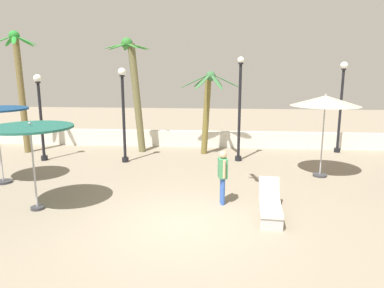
{
  "coord_description": "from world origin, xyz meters",
  "views": [
    {
      "loc": [
        0.98,
        -8.43,
        3.84
      ],
      "look_at": [
        0.0,
        3.3,
        1.4
      ],
      "focal_mm": 33.45,
      "sensor_mm": 36.0,
      "label": 1
    }
  ],
  "objects_px": {
    "patio_umbrella_0": "(325,101)",
    "lamp_post_1": "(240,108)",
    "patio_umbrella_1": "(30,131)",
    "lamp_post_0": "(341,101)",
    "palm_tree_0": "(134,83)",
    "palm_tree_1": "(208,101)",
    "lamp_post_2": "(40,111)",
    "lounge_chair_0": "(270,202)",
    "guest_0": "(223,172)",
    "lamp_post_3": "(123,109)",
    "palm_tree_2": "(20,81)"
  },
  "relations": [
    {
      "from": "patio_umbrella_0",
      "to": "lamp_post_1",
      "type": "height_order",
      "value": "lamp_post_1"
    },
    {
      "from": "lamp_post_1",
      "to": "patio_umbrella_1",
      "type": "bearing_deg",
      "value": -134.24
    },
    {
      "from": "lamp_post_0",
      "to": "palm_tree_0",
      "type": "bearing_deg",
      "value": -176.42
    },
    {
      "from": "patio_umbrella_0",
      "to": "palm_tree_1",
      "type": "relative_size",
      "value": 0.79
    },
    {
      "from": "patio_umbrella_1",
      "to": "lamp_post_1",
      "type": "bearing_deg",
      "value": 45.76
    },
    {
      "from": "lamp_post_1",
      "to": "lamp_post_2",
      "type": "distance_m",
      "value": 8.41
    },
    {
      "from": "patio_umbrella_1",
      "to": "lamp_post_2",
      "type": "bearing_deg",
      "value": 115.07
    },
    {
      "from": "palm_tree_1",
      "to": "lamp_post_0",
      "type": "distance_m",
      "value": 6.2
    },
    {
      "from": "palm_tree_1",
      "to": "lounge_chair_0",
      "type": "relative_size",
      "value": 1.97
    },
    {
      "from": "patio_umbrella_0",
      "to": "guest_0",
      "type": "relative_size",
      "value": 1.9
    },
    {
      "from": "patio_umbrella_1",
      "to": "guest_0",
      "type": "distance_m",
      "value": 5.4
    },
    {
      "from": "palm_tree_1",
      "to": "guest_0",
      "type": "bearing_deg",
      "value": -83.74
    },
    {
      "from": "patio_umbrella_0",
      "to": "lamp_post_3",
      "type": "bearing_deg",
      "value": 169.2
    },
    {
      "from": "lamp_post_3",
      "to": "palm_tree_0",
      "type": "bearing_deg",
      "value": 90.68
    },
    {
      "from": "lamp_post_1",
      "to": "palm_tree_1",
      "type": "bearing_deg",
      "value": 138.4
    },
    {
      "from": "palm_tree_0",
      "to": "lounge_chair_0",
      "type": "distance_m",
      "value": 9.59
    },
    {
      "from": "lamp_post_1",
      "to": "guest_0",
      "type": "xyz_separation_m",
      "value": [
        -0.68,
        -5.16,
        -1.34
      ]
    },
    {
      "from": "lamp_post_0",
      "to": "guest_0",
      "type": "relative_size",
      "value": 2.65
    },
    {
      "from": "lamp_post_0",
      "to": "lounge_chair_0",
      "type": "bearing_deg",
      "value": -117.63
    },
    {
      "from": "lamp_post_0",
      "to": "guest_0",
      "type": "bearing_deg",
      "value": -127.15
    },
    {
      "from": "lamp_post_2",
      "to": "lamp_post_3",
      "type": "bearing_deg",
      "value": 0.18
    },
    {
      "from": "lamp_post_3",
      "to": "lounge_chair_0",
      "type": "distance_m",
      "value": 7.81
    },
    {
      "from": "guest_0",
      "to": "lamp_post_1",
      "type": "bearing_deg",
      "value": 82.46
    },
    {
      "from": "palm_tree_1",
      "to": "lounge_chair_0",
      "type": "xyz_separation_m",
      "value": [
        1.97,
        -7.18,
        -2.08
      ]
    },
    {
      "from": "patio_umbrella_0",
      "to": "lamp_post_1",
      "type": "distance_m",
      "value": 3.6
    },
    {
      "from": "lounge_chair_0",
      "to": "guest_0",
      "type": "height_order",
      "value": "guest_0"
    },
    {
      "from": "palm_tree_1",
      "to": "guest_0",
      "type": "height_order",
      "value": "palm_tree_1"
    },
    {
      "from": "lamp_post_2",
      "to": "lamp_post_3",
      "type": "distance_m",
      "value": 3.58
    },
    {
      "from": "patio_umbrella_0",
      "to": "palm_tree_2",
      "type": "xyz_separation_m",
      "value": [
        -12.89,
        2.89,
        0.61
      ]
    },
    {
      "from": "lamp_post_0",
      "to": "patio_umbrella_1",
      "type": "bearing_deg",
      "value": -142.87
    },
    {
      "from": "palm_tree_0",
      "to": "lamp_post_3",
      "type": "xyz_separation_m",
      "value": [
        0.02,
        -2.04,
        -1.0
      ]
    },
    {
      "from": "patio_umbrella_0",
      "to": "palm_tree_1",
      "type": "xyz_separation_m",
      "value": [
        -4.29,
        3.32,
        -0.28
      ]
    },
    {
      "from": "lounge_chair_0",
      "to": "palm_tree_0",
      "type": "bearing_deg",
      "value": 126.31
    },
    {
      "from": "lamp_post_2",
      "to": "patio_umbrella_1",
      "type": "bearing_deg",
      "value": -64.93
    },
    {
      "from": "lamp_post_2",
      "to": "guest_0",
      "type": "bearing_deg",
      "value": -30.49
    },
    {
      "from": "palm_tree_2",
      "to": "lamp_post_2",
      "type": "bearing_deg",
      "value": -41.69
    },
    {
      "from": "palm_tree_0",
      "to": "guest_0",
      "type": "xyz_separation_m",
      "value": [
        4.15,
        -6.59,
        -2.3
      ]
    },
    {
      "from": "lamp_post_2",
      "to": "patio_umbrella_0",
      "type": "bearing_deg",
      "value": -7.36
    },
    {
      "from": "palm_tree_2",
      "to": "lamp_post_2",
      "type": "distance_m",
      "value": 2.48
    },
    {
      "from": "palm_tree_0",
      "to": "palm_tree_2",
      "type": "xyz_separation_m",
      "value": [
        -5.16,
        -0.62,
        0.1
      ]
    },
    {
      "from": "lamp_post_0",
      "to": "guest_0",
      "type": "xyz_separation_m",
      "value": [
        -5.45,
        -7.19,
        -1.5
      ]
    },
    {
      "from": "patio_umbrella_1",
      "to": "guest_0",
      "type": "height_order",
      "value": "patio_umbrella_1"
    },
    {
      "from": "palm_tree_2",
      "to": "lamp_post_2",
      "type": "xyz_separation_m",
      "value": [
        1.61,
        -1.43,
        -1.24
      ]
    },
    {
      "from": "patio_umbrella_1",
      "to": "palm_tree_0",
      "type": "relative_size",
      "value": 0.47
    },
    {
      "from": "lamp_post_0",
      "to": "lamp_post_2",
      "type": "distance_m",
      "value": 13.42
    },
    {
      "from": "palm_tree_2",
      "to": "lamp_post_1",
      "type": "relative_size",
      "value": 1.27
    },
    {
      "from": "guest_0",
      "to": "lounge_chair_0",
      "type": "bearing_deg",
      "value": -31.74
    },
    {
      "from": "patio_umbrella_1",
      "to": "lounge_chair_0",
      "type": "height_order",
      "value": "patio_umbrella_1"
    },
    {
      "from": "lounge_chair_0",
      "to": "lamp_post_3",
      "type": "bearing_deg",
      "value": 135.33
    },
    {
      "from": "palm_tree_1",
      "to": "guest_0",
      "type": "distance_m",
      "value": 6.61
    }
  ]
}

